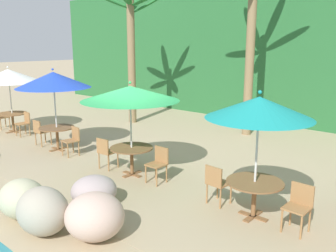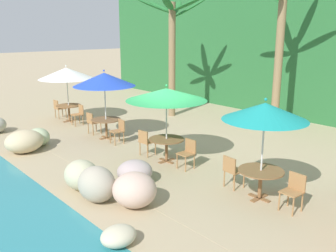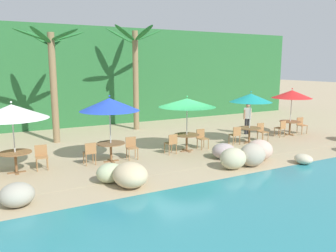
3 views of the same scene
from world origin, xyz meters
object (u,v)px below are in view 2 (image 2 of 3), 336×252
at_px(chair_green_seaward, 188,152).
at_px(umbrella_teal, 265,112).
at_px(chair_white_inland, 58,108).
at_px(chair_blue_inland, 92,121).
at_px(chair_blue_seaward, 119,130).
at_px(umbrella_white, 66,73).
at_px(palm_tree_nearest, 172,37).
at_px(chair_white_seaward, 79,113).
at_px(dining_table_teal, 261,175).
at_px(umbrella_blue, 104,79).
at_px(dining_table_green, 166,143).
at_px(umbrella_green, 166,94).
at_px(chair_teal_seaward, 294,189).
at_px(chair_green_inland, 146,141).
at_px(chair_teal_inland, 232,169).
at_px(dining_table_white, 69,108).
at_px(palm_tree_second, 280,33).
at_px(dining_table_blue, 106,122).

relative_size(chair_green_seaward, umbrella_teal, 0.35).
relative_size(chair_white_inland, chair_green_seaward, 1.00).
bearing_deg(chair_blue_inland, chair_blue_seaward, 3.28).
distance_m(umbrella_white, palm_tree_nearest, 5.01).
bearing_deg(umbrella_teal, chair_white_seaward, 178.38).
bearing_deg(chair_white_inland, dining_table_teal, -0.73).
bearing_deg(umbrella_blue, dining_table_green, 0.13).
height_order(umbrella_green, chair_teal_seaward, umbrella_green).
distance_m(chair_white_seaward, umbrella_blue, 3.06).
height_order(dining_table_green, chair_green_inland, chair_green_inland).
distance_m(umbrella_white, chair_teal_inland, 9.60).
distance_m(umbrella_green, umbrella_teal, 3.49).
bearing_deg(dining_table_white, umbrella_white, -90.00).
height_order(chair_blue_seaward, dining_table_teal, chair_blue_seaward).
distance_m(chair_green_inland, dining_table_teal, 4.34).
height_order(dining_table_white, chair_blue_inland, chair_blue_inland).
bearing_deg(palm_tree_nearest, palm_tree_second, 15.90).
distance_m(chair_blue_inland, umbrella_green, 4.58).
distance_m(chair_white_inland, chair_teal_inland, 10.31).
relative_size(chair_green_inland, chair_teal_inland, 1.00).
bearing_deg(dining_table_white, chair_teal_inland, -1.55).
distance_m(dining_table_teal, palm_tree_nearest, 9.83).
xyz_separation_m(chair_blue_seaward, chair_teal_inland, (5.22, -0.06, 0.00)).
height_order(dining_table_blue, chair_teal_seaward, chair_teal_seaward).
bearing_deg(chair_white_seaward, chair_blue_seaward, -3.93).
xyz_separation_m(umbrella_green, palm_tree_nearest, (-4.68, 4.46, 1.55)).
bearing_deg(umbrella_green, chair_green_seaward, 6.55).
bearing_deg(chair_blue_inland, palm_tree_nearest, 95.00).
distance_m(chair_white_inland, dining_table_green, 7.67).
relative_size(dining_table_white, palm_tree_nearest, 0.20).
relative_size(umbrella_green, umbrella_teal, 0.99).
relative_size(chair_green_seaward, dining_table_teal, 0.79).
bearing_deg(chair_white_inland, dining_table_blue, -1.40).
bearing_deg(dining_table_green, chair_blue_seaward, -179.76).
relative_size(umbrella_blue, chair_green_seaward, 2.98).
bearing_deg(chair_blue_seaward, chair_white_inland, 178.80).
relative_size(chair_blue_inland, palm_tree_nearest, 0.16).
bearing_deg(umbrella_blue, dining_table_teal, -0.32).
height_order(chair_green_seaward, chair_green_inland, same).
relative_size(chair_blue_inland, dining_table_green, 0.79).
distance_m(chair_teal_seaward, palm_tree_second, 7.96).
height_order(dining_table_blue, chair_green_inland, chair_green_inland).
height_order(dining_table_white, umbrella_teal, umbrella_teal).
bearing_deg(palm_tree_nearest, umbrella_white, -116.51).
bearing_deg(chair_blue_seaward, dining_table_white, 177.29).
xyz_separation_m(dining_table_teal, chair_teal_inland, (-0.85, -0.02, -0.10)).
height_order(umbrella_white, dining_table_green, umbrella_white).
height_order(umbrella_teal, chair_teal_seaward, umbrella_teal).
bearing_deg(chair_blue_seaward, umbrella_blue, 179.79).
bearing_deg(chair_green_inland, umbrella_green, 11.07).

